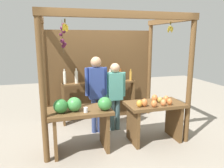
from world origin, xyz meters
TOP-DOWN VIEW (x-y plane):
  - ground_plane at (0.00, 0.00)m, footprint 12.00×12.00m
  - market_stall at (-0.01, 0.41)m, footprint 2.81×1.87m
  - fruit_counter_left at (-0.74, -0.69)m, footprint 1.16×0.65m
  - fruit_counter_right at (0.73, -0.67)m, footprint 1.13×0.64m
  - bottle_shelf_unit at (-0.09, 0.66)m, footprint 1.80×0.22m
  - vendor_man at (-0.29, 0.04)m, footprint 0.48×0.23m
  - vendor_woman at (0.14, 0.06)m, footprint 0.48×0.21m

SIDE VIEW (x-z plane):
  - ground_plane at x=0.00m, z-range 0.00..0.00m
  - fruit_counter_right at x=0.73m, z-range 0.11..1.06m
  - fruit_counter_left at x=-0.74m, z-range 0.15..1.19m
  - bottle_shelf_unit at x=-0.09m, z-range 0.12..1.48m
  - vendor_woman at x=0.14m, z-range 0.14..1.66m
  - vendor_man at x=-0.29m, z-range 0.17..1.84m
  - market_stall at x=-0.01m, z-range 0.19..2.67m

